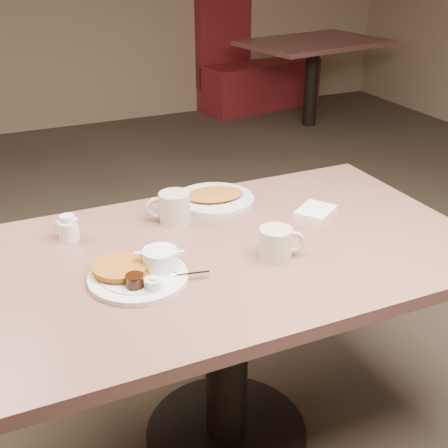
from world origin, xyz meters
name	(u,v)px	position (x,y,z in m)	size (l,w,h in m)	color
room	(227,19)	(0.00, 0.00, 1.40)	(7.04, 8.04, 2.84)	#4C3F33
diner_table	(227,296)	(0.00, 0.00, 0.58)	(1.50, 0.90, 0.75)	#84564C
main_plate	(140,271)	(-0.29, -0.06, 0.77)	(0.35, 0.34, 0.07)	silver
coffee_mug_near	(277,243)	(0.11, -0.11, 0.80)	(0.14, 0.12, 0.09)	beige
napkin	(316,211)	(0.37, 0.09, 0.76)	(0.17, 0.16, 0.02)	silver
coffee_mug_far	(173,208)	(-0.08, 0.23, 0.80)	(0.15, 0.13, 0.10)	#AFA692
creamer_right	(68,229)	(-0.41, 0.25, 0.79)	(0.08, 0.08, 0.08)	silver
hash_plate	(214,197)	(0.11, 0.33, 0.76)	(0.31, 0.31, 0.04)	beige
booth_back_right	(262,66)	(2.16, 3.84, 0.41)	(1.42, 1.59, 1.12)	maroon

